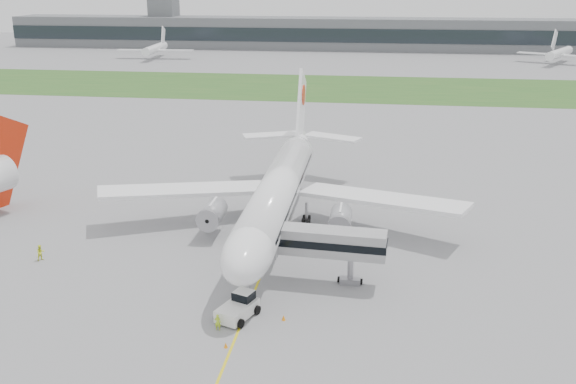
# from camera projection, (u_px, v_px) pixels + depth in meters

# --- Properties ---
(ground) EXTENTS (600.00, 600.00, 0.00)m
(ground) POSITION_uv_depth(u_px,v_px,m) (274.00, 244.00, 78.83)
(ground) COLOR gray
(ground) RESTS_ON ground
(apron_markings) EXTENTS (70.00, 70.00, 0.04)m
(apron_markings) POSITION_uv_depth(u_px,v_px,m) (267.00, 260.00, 74.14)
(apron_markings) COLOR yellow
(apron_markings) RESTS_ON ground
(grass_strip) EXTENTS (600.00, 50.00, 0.02)m
(grass_strip) POSITION_uv_depth(u_px,v_px,m) (338.00, 88.00, 191.57)
(grass_strip) COLOR #295A22
(grass_strip) RESTS_ON ground
(terminal_building) EXTENTS (320.00, 22.30, 14.00)m
(terminal_building) POSITION_uv_depth(u_px,v_px,m) (354.00, 34.00, 292.58)
(terminal_building) COLOR slate
(terminal_building) RESTS_ON ground
(control_tower) EXTENTS (12.00, 12.00, 56.00)m
(control_tower) POSITION_uv_depth(u_px,v_px,m) (166.00, 46.00, 308.59)
(control_tower) COLOR slate
(control_tower) RESTS_ON ground
(airliner) EXTENTS (48.13, 53.95, 17.88)m
(airliner) POSITION_uv_depth(u_px,v_px,m) (280.00, 188.00, 81.62)
(airliner) COLOR white
(airliner) RESTS_ON ground
(pushback_tug) EXTENTS (4.19, 5.02, 2.27)m
(pushback_tug) POSITION_uv_depth(u_px,v_px,m) (239.00, 306.00, 61.63)
(pushback_tug) COLOR white
(pushback_tug) RESTS_ON ground
(jet_bridge) EXTENTS (13.84, 3.94, 6.34)m
(jet_bridge) POSITION_uv_depth(u_px,v_px,m) (317.00, 242.00, 67.31)
(jet_bridge) COLOR #A6A5A8
(jet_bridge) RESTS_ON ground
(safety_cone_left) EXTENTS (0.36, 0.36, 0.50)m
(safety_cone_left) POSITION_uv_depth(u_px,v_px,m) (226.00, 345.00, 56.57)
(safety_cone_left) COLOR orange
(safety_cone_left) RESTS_ON ground
(safety_cone_right) EXTENTS (0.39, 0.39, 0.54)m
(safety_cone_right) POSITION_uv_depth(u_px,v_px,m) (284.00, 318.00, 61.11)
(safety_cone_right) COLOR orange
(safety_cone_right) RESTS_ON ground
(ground_crew_near) EXTENTS (0.59, 0.39, 1.61)m
(ground_crew_near) POSITION_uv_depth(u_px,v_px,m) (218.00, 322.00, 59.25)
(ground_crew_near) COLOR #AEDA24
(ground_crew_near) RESTS_ON ground
(ground_crew_far) EXTENTS (1.14, 1.17, 1.89)m
(ground_crew_far) POSITION_uv_depth(u_px,v_px,m) (41.00, 253.00, 73.93)
(ground_crew_far) COLOR #EBF929
(ground_crew_far) RESTS_ON ground
(distant_aircraft_left) EXTENTS (32.40, 29.03, 11.74)m
(distant_aircraft_left) POSITION_uv_depth(u_px,v_px,m) (156.00, 59.00, 260.55)
(distant_aircraft_left) COLOR white
(distant_aircraft_left) RESTS_ON ground
(distant_aircraft_right) EXTENTS (40.15, 38.63, 11.84)m
(distant_aircraft_right) POSITION_uv_depth(u_px,v_px,m) (558.00, 64.00, 244.38)
(distant_aircraft_right) COLOR white
(distant_aircraft_right) RESTS_ON ground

